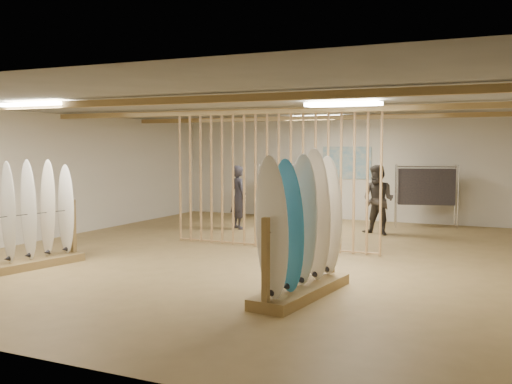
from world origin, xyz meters
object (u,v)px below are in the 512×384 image
at_px(clothing_rack_b, 426,187).
at_px(rack_right, 302,247).
at_px(rack_left, 19,232).
at_px(shopper_a, 239,193).
at_px(shopper_b, 378,195).
at_px(clothing_rack_a, 286,183).

bearing_deg(clothing_rack_b, rack_right, -108.59).
xyz_separation_m(rack_left, shopper_a, (1.11, 5.96, 0.27)).
height_order(rack_right, shopper_b, rack_right).
xyz_separation_m(rack_left, rack_right, (4.93, 0.33, 0.05)).
bearing_deg(shopper_a, clothing_rack_b, -112.63).
relative_size(rack_right, clothing_rack_b, 1.34).
distance_m(clothing_rack_a, shopper_a, 2.18).
bearing_deg(shopper_a, clothing_rack_a, -61.71).
bearing_deg(clothing_rack_a, clothing_rack_b, -2.16).
xyz_separation_m(clothing_rack_a, clothing_rack_b, (3.78, 0.12, 0.02)).
height_order(rack_left, rack_right, rack_right).
bearing_deg(rack_left, clothing_rack_b, 67.92).
bearing_deg(clothing_rack_b, shopper_a, -167.62).
relative_size(rack_left, clothing_rack_a, 1.48).
bearing_deg(rack_left, clothing_rack_a, 90.13).
relative_size(shopper_a, shopper_b, 0.97).
distance_m(rack_left, clothing_rack_b, 9.79).
bearing_deg(shopper_a, rack_right, 163.23).
bearing_deg(shopper_a, rack_left, 118.47).
bearing_deg(shopper_b, shopper_a, -156.43).
height_order(rack_left, clothing_rack_b, rack_left).
bearing_deg(shopper_b, rack_right, -70.73).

